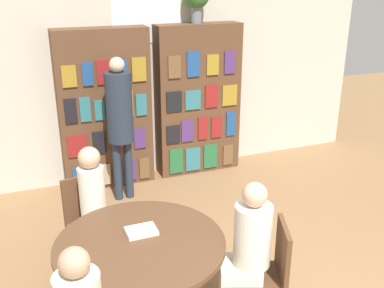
% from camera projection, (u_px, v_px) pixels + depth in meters
% --- Properties ---
extents(wall_back, '(6.40, 0.07, 3.00)m').
position_uv_depth(wall_back, '(148.00, 65.00, 5.91)').
color(wall_back, beige).
rests_on(wall_back, ground_plane).
extents(bookshelf_left, '(1.15, 0.34, 2.04)m').
position_uv_depth(bookshelf_left, '(105.00, 110.00, 5.70)').
color(bookshelf_left, brown).
rests_on(bookshelf_left, ground_plane).
extents(bookshelf_right, '(1.15, 0.34, 2.04)m').
position_uv_depth(bookshelf_right, '(198.00, 100.00, 6.13)').
color(bookshelf_right, brown).
rests_on(bookshelf_right, ground_plane).
extents(reading_table, '(1.31, 1.31, 0.73)m').
position_uv_depth(reading_table, '(141.00, 254.00, 3.46)').
color(reading_table, brown).
rests_on(reading_table, ground_plane).
extents(chair_left_side, '(0.49, 0.49, 0.87)m').
position_uv_depth(chair_left_side, '(89.00, 217.00, 4.26)').
color(chair_left_side, brown).
rests_on(chair_left_side, ground_plane).
extents(chair_far_side, '(0.52, 0.52, 0.87)m').
position_uv_depth(chair_far_side, '(268.00, 269.00, 3.51)').
color(chair_far_side, brown).
rests_on(chair_far_side, ground_plane).
extents(seated_reader_left, '(0.31, 0.38, 1.24)m').
position_uv_depth(seated_reader_left, '(95.00, 205.00, 4.05)').
color(seated_reader_left, silver).
rests_on(seated_reader_left, ground_plane).
extents(seated_reader_right, '(0.42, 0.38, 1.23)m').
position_uv_depth(seated_reader_right, '(247.00, 245.00, 3.43)').
color(seated_reader_right, silver).
rests_on(seated_reader_right, ground_plane).
extents(librarian_standing, '(0.31, 0.58, 1.77)m').
position_uv_depth(librarian_standing, '(120.00, 115.00, 5.26)').
color(librarian_standing, '#232D3D').
rests_on(librarian_standing, ground_plane).
extents(open_book_on_table, '(0.24, 0.18, 0.03)m').
position_uv_depth(open_book_on_table, '(141.00, 231.00, 3.53)').
color(open_book_on_table, silver).
rests_on(open_book_on_table, reading_table).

